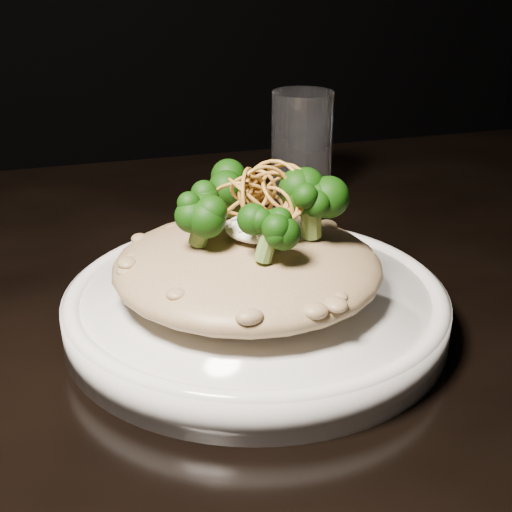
{
  "coord_description": "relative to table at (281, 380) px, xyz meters",
  "views": [
    {
      "loc": [
        -0.17,
        -0.47,
        1.0
      ],
      "look_at": [
        -0.04,
        -0.05,
        0.81
      ],
      "focal_mm": 50.0,
      "sensor_mm": 36.0,
      "label": 1
    }
  ],
  "objects": [
    {
      "name": "plate",
      "position": [
        -0.04,
        -0.05,
        0.1
      ],
      "size": [
        0.27,
        0.27,
        0.03
      ],
      "primitive_type": "cylinder",
      "color": "silver",
      "rests_on": "table"
    },
    {
      "name": "shallots",
      "position": [
        -0.03,
        -0.04,
        0.18
      ],
      "size": [
        0.05,
        0.05,
        0.03
      ],
      "primitive_type": null,
      "color": "brown",
      "rests_on": "cheese"
    },
    {
      "name": "cheese",
      "position": [
        -0.03,
        -0.05,
        0.16
      ],
      "size": [
        0.05,
        0.05,
        0.01
      ],
      "primitive_type": "ellipsoid",
      "color": "silver",
      "rests_on": "risotto"
    },
    {
      "name": "risotto",
      "position": [
        -0.04,
        -0.05,
        0.13
      ],
      "size": [
        0.19,
        0.19,
        0.04
      ],
      "primitive_type": "ellipsoid",
      "color": "brown",
      "rests_on": "plate"
    },
    {
      "name": "broccoli",
      "position": [
        -0.04,
        -0.05,
        0.17
      ],
      "size": [
        0.13,
        0.13,
        0.05
      ],
      "primitive_type": null,
      "color": "black",
      "rests_on": "risotto"
    },
    {
      "name": "drinking_glass",
      "position": [
        0.09,
        0.21,
        0.14
      ],
      "size": [
        0.08,
        0.08,
        0.11
      ],
      "primitive_type": "cylinder",
      "rotation": [
        0.0,
        0.0,
        0.37
      ],
      "color": "white",
      "rests_on": "table"
    },
    {
      "name": "table",
      "position": [
        0.0,
        0.0,
        0.0
      ],
      "size": [
        1.1,
        0.8,
        0.75
      ],
      "color": "black",
      "rests_on": "ground"
    }
  ]
}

